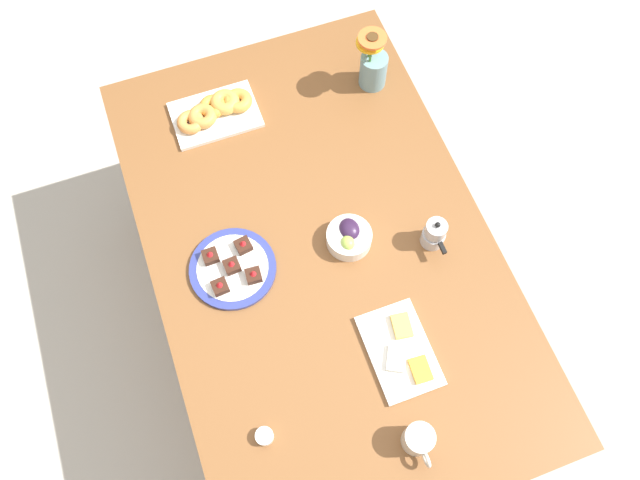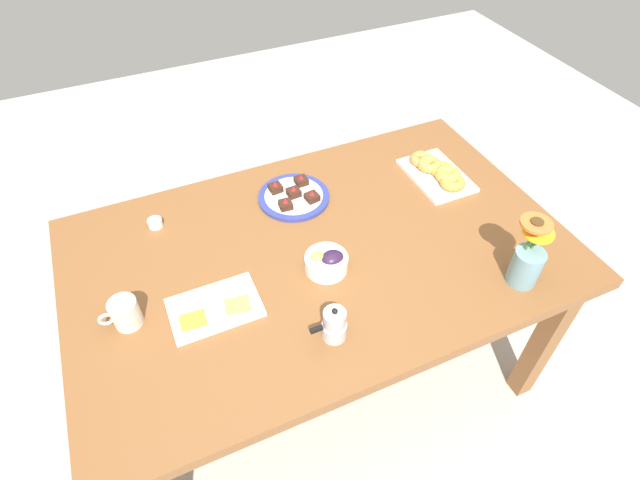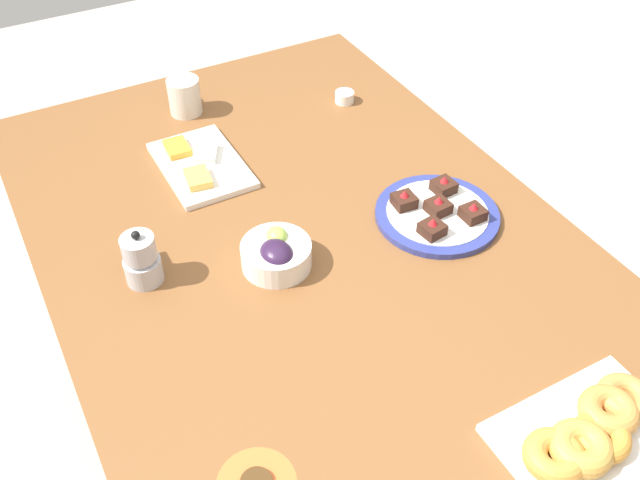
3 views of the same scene
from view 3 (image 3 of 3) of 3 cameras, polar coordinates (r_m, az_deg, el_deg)
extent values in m
plane|color=#B7B2A8|center=(1.97, 0.00, -16.99)|extent=(6.00, 6.00, 0.00)
cube|color=brown|center=(1.40, 0.00, -1.81)|extent=(1.60, 1.00, 0.04)
cube|color=brown|center=(2.28, 0.63, 6.14)|extent=(0.07, 0.07, 0.70)
cube|color=brown|center=(2.09, -19.90, -0.73)|extent=(0.07, 0.07, 0.70)
cylinder|color=beige|center=(1.80, -10.79, 11.23)|extent=(0.08, 0.08, 0.09)
cylinder|color=brown|center=(1.78, -10.95, 12.29)|extent=(0.07, 0.07, 0.00)
torus|color=beige|center=(1.85, -11.36, 11.93)|extent=(0.05, 0.01, 0.05)
cylinder|color=white|center=(1.35, -3.51, -1.21)|extent=(0.14, 0.14, 0.05)
ellipsoid|color=#2D1938|center=(1.33, -3.49, -1.13)|extent=(0.07, 0.06, 0.04)
ellipsoid|color=#9EC14C|center=(1.36, -3.48, 0.28)|extent=(0.05, 0.04, 0.04)
cube|color=white|center=(1.62, -9.46, 5.92)|extent=(0.26, 0.17, 0.01)
cube|color=#EFB74C|center=(1.56, -9.74, 4.91)|extent=(0.08, 0.06, 0.02)
cube|color=white|center=(1.64, -9.12, 6.90)|extent=(0.09, 0.08, 0.02)
cube|color=orange|center=(1.66, -11.37, 7.25)|extent=(0.07, 0.05, 0.02)
cube|color=white|center=(1.19, 20.67, -14.50)|extent=(0.19, 0.28, 0.01)
torus|color=#D58641|center=(1.23, 23.19, -11.51)|extent=(0.12, 0.12, 0.03)
torus|color=#C8863E|center=(1.20, 22.08, -12.57)|extent=(0.12, 0.12, 0.04)
torus|color=gold|center=(1.17, 21.55, -14.46)|extent=(0.10, 0.10, 0.03)
torus|color=gold|center=(1.15, 20.11, -15.35)|extent=(0.13, 0.13, 0.04)
torus|color=gold|center=(1.13, 18.23, -16.12)|extent=(0.12, 0.12, 0.04)
cylinder|color=white|center=(1.83, 1.98, 11.37)|extent=(0.05, 0.05, 0.03)
cylinder|color=#C68923|center=(1.83, 1.98, 11.64)|extent=(0.04, 0.04, 0.01)
cylinder|color=navy|center=(1.49, 9.34, 2.01)|extent=(0.26, 0.26, 0.01)
cylinder|color=white|center=(1.49, 9.35, 2.07)|extent=(0.21, 0.21, 0.01)
cube|color=#381E14|center=(1.42, 8.96, 0.88)|extent=(0.05, 0.05, 0.02)
cone|color=red|center=(1.41, 9.05, 1.46)|extent=(0.02, 0.02, 0.01)
cube|color=#381E14|center=(1.48, 6.74, 3.14)|extent=(0.05, 0.05, 0.02)
cone|color=red|center=(1.47, 6.80, 3.72)|extent=(0.02, 0.02, 0.01)
cube|color=#381E14|center=(1.47, 12.13, 2.11)|extent=(0.04, 0.04, 0.02)
cone|color=red|center=(1.46, 12.24, 2.68)|extent=(0.02, 0.02, 0.01)
cube|color=#381E14|center=(1.53, 9.86, 4.25)|extent=(0.05, 0.05, 0.02)
cone|color=red|center=(1.52, 9.95, 4.81)|extent=(0.02, 0.02, 0.01)
cube|color=#381E14|center=(1.47, 9.43, 2.63)|extent=(0.05, 0.05, 0.02)
cone|color=red|center=(1.46, 9.51, 3.20)|extent=(0.02, 0.02, 0.01)
cylinder|color=#B7B7BC|center=(1.36, -13.94, -2.31)|extent=(0.07, 0.07, 0.05)
cylinder|color=#B7B7BC|center=(1.34, -14.14, -1.43)|extent=(0.05, 0.05, 0.01)
cylinder|color=#B7B7BC|center=(1.33, -14.32, -0.60)|extent=(0.06, 0.06, 0.04)
sphere|color=black|center=(1.31, -14.55, 0.38)|extent=(0.02, 0.02, 0.02)
cube|color=black|center=(1.38, -14.85, 0.09)|extent=(0.04, 0.01, 0.01)
camera|label=1|loc=(1.89, -8.03, 65.56)|focal=35.00mm
camera|label=2|loc=(1.46, -64.46, 32.26)|focal=28.00mm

